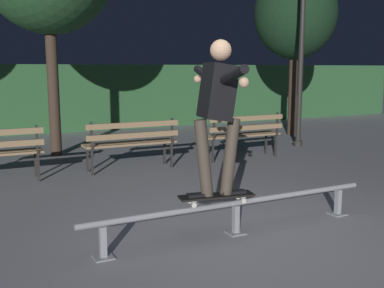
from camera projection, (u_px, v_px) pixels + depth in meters
name	position (u px, v px, depth m)	size (l,w,h in m)	color
ground_plane	(249.00, 241.00, 4.62)	(90.00, 90.00, 0.00)	gray
hedge_backdrop	(62.00, 98.00, 12.81)	(24.00, 1.20, 1.83)	#2D5B33
grind_rail	(236.00, 208.00, 4.81)	(3.37, 0.18, 0.36)	gray
skateboard	(217.00, 196.00, 4.67)	(0.80, 0.33, 0.09)	black
skateboarder	(218.00, 105.00, 4.52)	(0.63, 1.39, 1.56)	black
park_bench_left_center	(131.00, 139.00, 7.75)	(1.60, 0.42, 0.88)	#282623
park_bench_right_center	(243.00, 131.00, 8.74)	(1.60, 0.42, 0.88)	#282623
tree_far_right	(295.00, 14.00, 11.57)	(2.07, 2.07, 4.24)	#3D2D23
lamp_post_right	(302.00, 33.00, 9.87)	(0.32, 0.32, 3.90)	#282623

